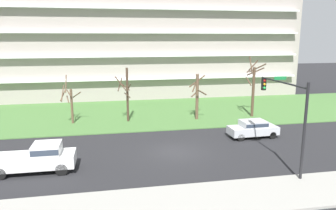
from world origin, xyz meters
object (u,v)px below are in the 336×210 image
(pickup_white_center_left, at_px, (37,157))
(sedan_silver_near_left, at_px, (253,128))
(tree_center, at_px, (197,95))
(tree_right, at_px, (253,87))
(tree_left, at_px, (127,93))
(tree_far_left, at_px, (70,102))
(traffic_signal_mast, at_px, (288,107))

(pickup_white_center_left, bearing_deg, sedan_silver_near_left, 14.69)
(tree_center, distance_m, tree_right, 6.61)
(tree_left, bearing_deg, tree_center, -3.40)
(tree_far_left, relative_size, pickup_white_center_left, 0.95)
(tree_right, height_order, sedan_silver_near_left, tree_right)
(tree_center, relative_size, pickup_white_center_left, 0.93)
(traffic_signal_mast, bearing_deg, pickup_white_center_left, 171.20)
(sedan_silver_near_left, height_order, traffic_signal_mast, traffic_signal_mast)
(tree_left, bearing_deg, pickup_white_center_left, -119.18)
(tree_center, distance_m, traffic_signal_mast, 14.55)
(tree_right, distance_m, pickup_white_center_left, 24.23)
(tree_right, distance_m, sedan_silver_near_left, 8.51)
(tree_far_left, height_order, tree_right, tree_right)
(tree_right, height_order, traffic_signal_mast, tree_right)
(pickup_white_center_left, bearing_deg, tree_center, 39.52)
(tree_right, xyz_separation_m, sedan_silver_near_left, (-3.36, -7.37, -2.59))
(tree_center, bearing_deg, pickup_white_center_left, -140.84)
(tree_right, height_order, pickup_white_center_left, tree_right)
(tree_far_left, bearing_deg, sedan_silver_near_left, -25.62)
(sedan_silver_near_left, distance_m, pickup_white_center_left, 18.19)
(tree_left, relative_size, tree_center, 1.15)
(tree_left, xyz_separation_m, tree_right, (14.17, -0.31, 0.36))
(tree_left, distance_m, tree_right, 14.18)
(tree_right, bearing_deg, tree_left, 178.73)
(traffic_signal_mast, bearing_deg, sedan_silver_near_left, 81.55)
(tree_far_left, height_order, sedan_silver_near_left, tree_far_left)
(tree_far_left, xyz_separation_m, sedan_silver_near_left, (16.63, -7.97, -1.49))
(sedan_silver_near_left, xyz_separation_m, traffic_signal_mast, (-1.05, -7.07, 3.47))
(pickup_white_center_left, bearing_deg, tree_left, 61.18)
(tree_right, relative_size, traffic_signal_mast, 1.09)
(tree_right, bearing_deg, tree_far_left, 178.28)
(tree_center, relative_size, sedan_silver_near_left, 1.13)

